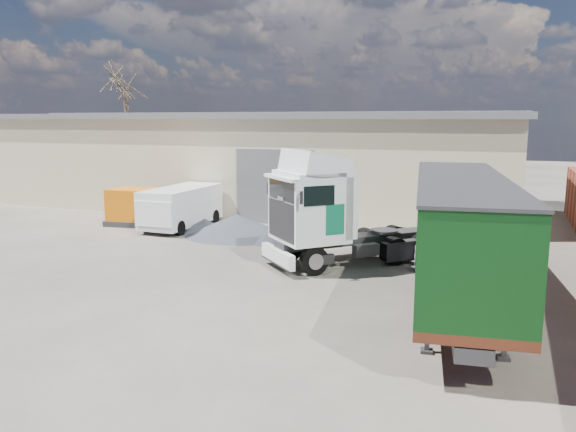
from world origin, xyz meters
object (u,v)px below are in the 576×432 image
(bare_tree, at_px, (125,78))
(box_trailer, at_px, (459,228))
(tractor_unit, at_px, (330,217))
(panel_van, at_px, (179,208))
(orange_skip, at_px, (138,209))

(bare_tree, bearing_deg, box_trailer, -37.35)
(tractor_unit, height_order, box_trailer, tractor_unit)
(panel_van, bearing_deg, box_trailer, -27.79)
(panel_van, distance_m, orange_skip, 2.31)
(bare_tree, bearing_deg, panel_van, -45.71)
(tractor_unit, relative_size, panel_van, 1.25)
(panel_van, relative_size, orange_skip, 1.54)
(box_trailer, relative_size, panel_van, 2.32)
(bare_tree, relative_size, panel_van, 2.07)
(bare_tree, height_order, box_trailer, bare_tree)
(bare_tree, xyz_separation_m, panel_van, (12.30, -12.60, -6.95))
(orange_skip, bearing_deg, panel_van, -7.91)
(tractor_unit, height_order, orange_skip, tractor_unit)
(tractor_unit, bearing_deg, orange_skip, -155.25)
(box_trailer, xyz_separation_m, panel_van, (-12.94, 6.66, -1.16))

